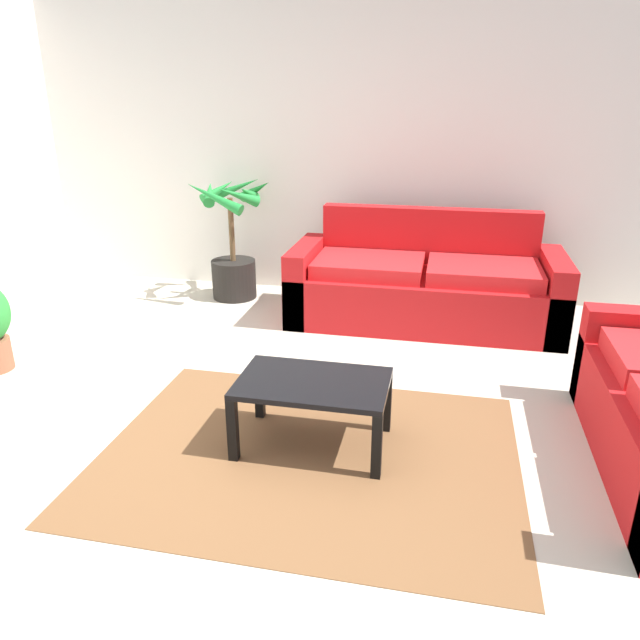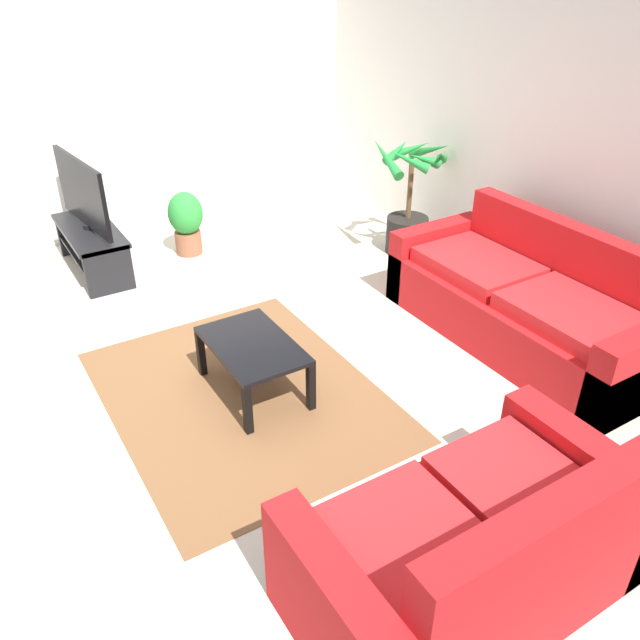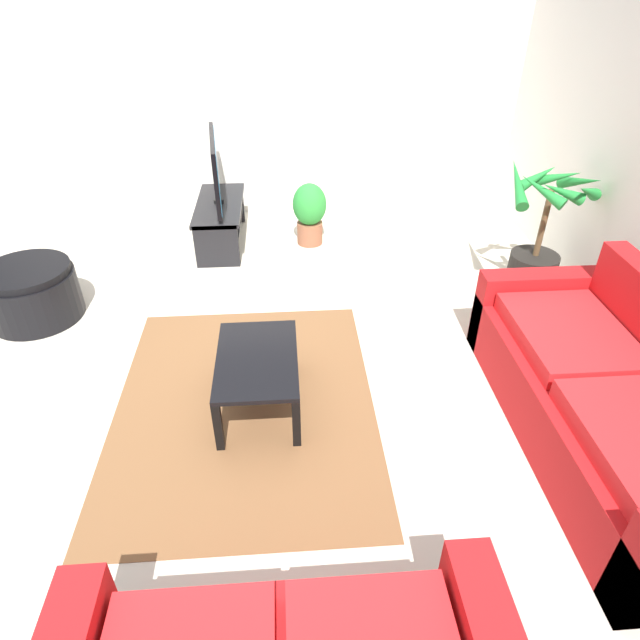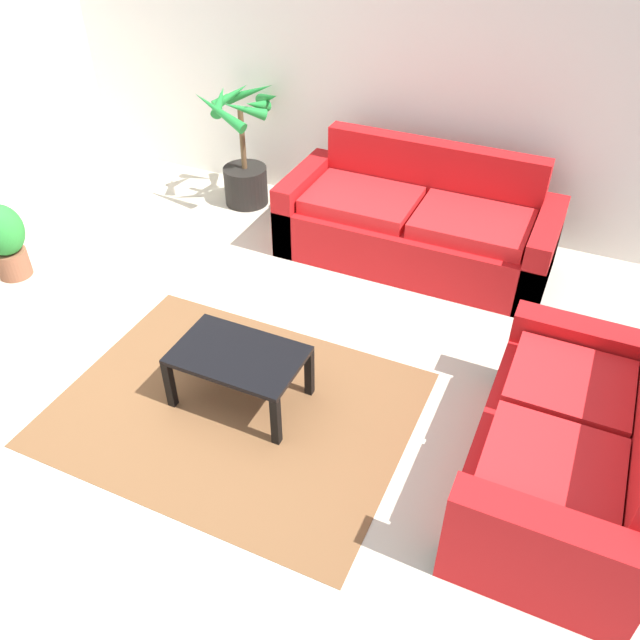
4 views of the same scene
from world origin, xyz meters
The scene contains 6 objects.
ground_plane centered at (0.00, 0.00, 0.00)m, with size 6.60×6.60×0.00m, color beige.
wall_back centered at (0.00, 3.00, 1.35)m, with size 6.00×0.06×2.70m, color silver.
couch_main centered at (0.80, 2.28, 0.30)m, with size 2.20×0.90×0.90m.
coffee_table centered at (0.31, 0.21, 0.33)m, with size 0.80×0.51×0.39m.
area_rug centered at (0.31, 0.11, 0.00)m, with size 2.20×1.70×0.01m, color brown.
potted_palm centered at (-0.97, 2.55, 0.45)m, with size 0.73×0.77×1.13m.
Camera 1 is at (0.95, -2.57, 1.82)m, focal length 33.70 mm.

